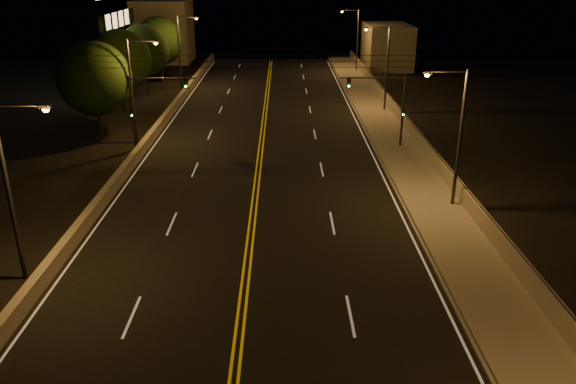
{
  "coord_description": "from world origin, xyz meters",
  "views": [
    {
      "loc": [
        1.73,
        -9.02,
        13.36
      ],
      "look_at": [
        2.0,
        18.0,
        2.5
      ],
      "focal_mm": 35.0,
      "sensor_mm": 36.0,
      "label": 1
    }
  ],
  "objects_px": {
    "tree_2": "(144,51)",
    "tree_3": "(159,41)",
    "streetlight_3": "(355,36)",
    "streetlight_5": "(135,84)",
    "tree_1": "(121,60)",
    "traffic_signal_right": "(390,103)",
    "streetlight_1": "(456,130)",
    "streetlight_6": "(182,47)",
    "traffic_signal_left": "(145,103)",
    "streetlight_2": "(384,63)",
    "tree_0": "(95,79)",
    "streetlight_4": "(13,180)"
  },
  "relations": [
    {
      "from": "streetlight_5",
      "to": "tree_3",
      "type": "xyz_separation_m",
      "value": [
        -3.4,
        26.13,
        0.17
      ]
    },
    {
      "from": "tree_2",
      "to": "tree_3",
      "type": "height_order",
      "value": "tree_3"
    },
    {
      "from": "tree_0",
      "to": "tree_2",
      "type": "relative_size",
      "value": 1.05
    },
    {
      "from": "traffic_signal_right",
      "to": "streetlight_6",
      "type": "bearing_deg",
      "value": 129.52
    },
    {
      "from": "tree_0",
      "to": "tree_1",
      "type": "xyz_separation_m",
      "value": [
        -0.63,
        10.1,
        -0.05
      ]
    },
    {
      "from": "streetlight_5",
      "to": "tree_0",
      "type": "xyz_separation_m",
      "value": [
        -3.41,
        0.84,
        0.23
      ]
    },
    {
      "from": "streetlight_1",
      "to": "traffic_signal_right",
      "type": "relative_size",
      "value": 1.42
    },
    {
      "from": "streetlight_2",
      "to": "tree_2",
      "type": "height_order",
      "value": "streetlight_2"
    },
    {
      "from": "streetlight_2",
      "to": "tree_0",
      "type": "height_order",
      "value": "streetlight_2"
    },
    {
      "from": "traffic_signal_right",
      "to": "streetlight_4",
      "type": "bearing_deg",
      "value": -135.45
    },
    {
      "from": "traffic_signal_right",
      "to": "tree_1",
      "type": "relative_size",
      "value": 0.73
    },
    {
      "from": "streetlight_1",
      "to": "tree_1",
      "type": "distance_m",
      "value": 35.45
    },
    {
      "from": "streetlight_4",
      "to": "tree_0",
      "type": "distance_m",
      "value": 22.69
    },
    {
      "from": "streetlight_1",
      "to": "streetlight_3",
      "type": "xyz_separation_m",
      "value": [
        0.0,
        46.4,
        0.0
      ]
    },
    {
      "from": "traffic_signal_left",
      "to": "streetlight_2",
      "type": "bearing_deg",
      "value": 30.77
    },
    {
      "from": "streetlight_1",
      "to": "streetlight_2",
      "type": "bearing_deg",
      "value": 90.0
    },
    {
      "from": "streetlight_5",
      "to": "tree_2",
      "type": "bearing_deg",
      "value": 100.93
    },
    {
      "from": "streetlight_1",
      "to": "streetlight_2",
      "type": "distance_m",
      "value": 23.78
    },
    {
      "from": "streetlight_2",
      "to": "traffic_signal_left",
      "type": "bearing_deg",
      "value": -149.23
    },
    {
      "from": "streetlight_6",
      "to": "traffic_signal_left",
      "type": "bearing_deg",
      "value": -87.31
    },
    {
      "from": "tree_2",
      "to": "tree_3",
      "type": "relative_size",
      "value": 0.97
    },
    {
      "from": "streetlight_2",
      "to": "streetlight_3",
      "type": "height_order",
      "value": "same"
    },
    {
      "from": "streetlight_1",
      "to": "tree_0",
      "type": "height_order",
      "value": "streetlight_1"
    },
    {
      "from": "streetlight_2",
      "to": "traffic_signal_left",
      "type": "height_order",
      "value": "streetlight_2"
    },
    {
      "from": "streetlight_1",
      "to": "tree_3",
      "type": "height_order",
      "value": "streetlight_1"
    },
    {
      "from": "traffic_signal_right",
      "to": "tree_2",
      "type": "bearing_deg",
      "value": 138.47
    },
    {
      "from": "traffic_signal_left",
      "to": "tree_1",
      "type": "height_order",
      "value": "tree_1"
    },
    {
      "from": "streetlight_2",
      "to": "tree_0",
      "type": "bearing_deg",
      "value": -159.67
    },
    {
      "from": "streetlight_4",
      "to": "traffic_signal_left",
      "type": "bearing_deg",
      "value": 86.69
    },
    {
      "from": "tree_3",
      "to": "streetlight_3",
      "type": "bearing_deg",
      "value": 14.72
    },
    {
      "from": "streetlight_4",
      "to": "tree_2",
      "type": "xyz_separation_m",
      "value": [
        -3.62,
        40.36,
        0.01
      ]
    },
    {
      "from": "streetlight_5",
      "to": "traffic_signal_left",
      "type": "relative_size",
      "value": 1.42
    },
    {
      "from": "streetlight_3",
      "to": "streetlight_6",
      "type": "distance_m",
      "value": 23.88
    },
    {
      "from": "streetlight_5",
      "to": "traffic_signal_left",
      "type": "xyz_separation_m",
      "value": [
        1.13,
        -2.03,
        -1.12
      ]
    },
    {
      "from": "streetlight_3",
      "to": "streetlight_4",
      "type": "height_order",
      "value": "same"
    },
    {
      "from": "tree_0",
      "to": "tree_2",
      "type": "height_order",
      "value": "tree_0"
    },
    {
      "from": "streetlight_4",
      "to": "tree_0",
      "type": "relative_size",
      "value": 1.03
    },
    {
      "from": "streetlight_3",
      "to": "streetlight_5",
      "type": "xyz_separation_m",
      "value": [
        -21.39,
        -32.65,
        0.0
      ]
    },
    {
      "from": "tree_0",
      "to": "tree_1",
      "type": "relative_size",
      "value": 1.01
    },
    {
      "from": "streetlight_3",
      "to": "tree_2",
      "type": "bearing_deg",
      "value": -150.98
    },
    {
      "from": "streetlight_3",
      "to": "tree_1",
      "type": "height_order",
      "value": "streetlight_3"
    },
    {
      "from": "streetlight_1",
      "to": "streetlight_6",
      "type": "distance_m",
      "value": 41.71
    },
    {
      "from": "streetlight_1",
      "to": "tree_2",
      "type": "distance_m",
      "value": 41.03
    },
    {
      "from": "streetlight_1",
      "to": "traffic_signal_right",
      "type": "distance_m",
      "value": 11.87
    },
    {
      "from": "traffic_signal_right",
      "to": "tree_0",
      "type": "distance_m",
      "value": 23.49
    },
    {
      "from": "traffic_signal_right",
      "to": "tree_2",
      "type": "height_order",
      "value": "tree_2"
    },
    {
      "from": "streetlight_1",
      "to": "tree_1",
      "type": "height_order",
      "value": "streetlight_1"
    },
    {
      "from": "traffic_signal_right",
      "to": "streetlight_1",
      "type": "bearing_deg",
      "value": -82.56
    },
    {
      "from": "streetlight_6",
      "to": "tree_0",
      "type": "xyz_separation_m",
      "value": [
        -3.41,
        -21.21,
        0.23
      ]
    },
    {
      "from": "streetlight_6",
      "to": "tree_2",
      "type": "relative_size",
      "value": 1.08
    }
  ]
}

